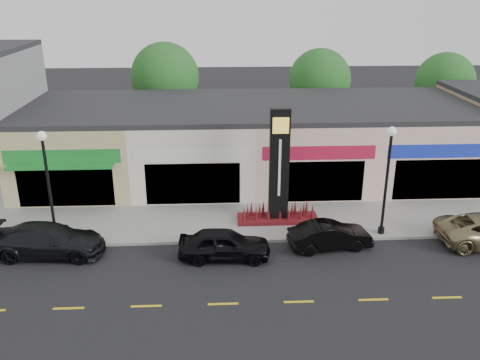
# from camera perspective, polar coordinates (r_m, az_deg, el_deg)

# --- Properties ---
(ground) EXTENTS (120.00, 120.00, 0.00)m
(ground) POSITION_cam_1_polar(r_m,az_deg,el_deg) (23.09, -2.04, -9.51)
(ground) COLOR black
(ground) RESTS_ON ground
(sidewalk) EXTENTS (52.00, 4.30, 0.15)m
(sidewalk) POSITION_cam_1_polar(r_m,az_deg,el_deg) (26.90, -2.19, -4.68)
(sidewalk) COLOR gray
(sidewalk) RESTS_ON ground
(curb) EXTENTS (52.00, 0.20, 0.15)m
(curb) POSITION_cam_1_polar(r_m,az_deg,el_deg) (24.89, -2.12, -6.92)
(curb) COLOR gray
(curb) RESTS_ON ground
(shop_beige) EXTENTS (7.00, 10.85, 4.80)m
(shop_beige) POSITION_cam_1_polar(r_m,az_deg,el_deg) (33.77, -17.02, 4.01)
(shop_beige) COLOR tan
(shop_beige) RESTS_ON ground
(shop_cream) EXTENTS (7.00, 10.01, 4.80)m
(shop_cream) POSITION_cam_1_polar(r_m,az_deg,el_deg) (32.76, -5.04, 4.35)
(shop_cream) COLOR beige
(shop_cream) RESTS_ON ground
(shop_pink_w) EXTENTS (7.00, 10.01, 4.80)m
(shop_pink_w) POSITION_cam_1_polar(r_m,az_deg,el_deg) (33.21, 7.15, 4.50)
(shop_pink_w) COLOR beige
(shop_pink_w) RESTS_ON ground
(shop_pink_e) EXTENTS (7.00, 10.01, 4.80)m
(shop_pink_e) POSITION_cam_1_polar(r_m,az_deg,el_deg) (35.09, 18.52, 4.46)
(shop_pink_e) COLOR beige
(shop_pink_e) RESTS_ON ground
(tree_rear_west) EXTENTS (5.20, 5.20, 7.83)m
(tree_rear_west) POSITION_cam_1_polar(r_m,az_deg,el_deg) (40.12, -8.42, 11.42)
(tree_rear_west) COLOR #382619
(tree_rear_west) RESTS_ON ground
(tree_rear_mid) EXTENTS (4.80, 4.80, 7.29)m
(tree_rear_mid) POSITION_cam_1_polar(r_m,az_deg,el_deg) (40.82, 8.95, 11.07)
(tree_rear_mid) COLOR #382619
(tree_rear_mid) RESTS_ON ground
(tree_rear_east) EXTENTS (4.60, 4.60, 6.94)m
(tree_rear_east) POSITION_cam_1_polar(r_m,az_deg,el_deg) (43.96, 22.01, 10.18)
(tree_rear_east) COLOR #382619
(tree_rear_east) RESTS_ON ground
(lamp_west_near) EXTENTS (0.44, 0.44, 5.47)m
(lamp_west_near) POSITION_cam_1_polar(r_m,az_deg,el_deg) (25.12, -20.81, 0.42)
(lamp_west_near) COLOR black
(lamp_west_near) RESTS_ON sidewalk
(lamp_east_near) EXTENTS (0.44, 0.44, 5.47)m
(lamp_east_near) POSITION_cam_1_polar(r_m,az_deg,el_deg) (25.22, 16.25, 1.05)
(lamp_east_near) COLOR black
(lamp_east_near) RESTS_ON sidewalk
(pylon_sign) EXTENTS (4.20, 1.30, 6.00)m
(pylon_sign) POSITION_cam_1_polar(r_m,az_deg,el_deg) (26.07, 4.36, -0.31)
(pylon_sign) COLOR #53100E
(pylon_sign) RESTS_ON sidewalk
(car_dark_sedan) EXTENTS (2.37, 5.25, 1.49)m
(car_dark_sedan) POSITION_cam_1_polar(r_m,az_deg,el_deg) (25.15, -20.74, -6.35)
(car_dark_sedan) COLOR black
(car_dark_sedan) RESTS_ON ground
(car_black_sedan) EXTENTS (1.84, 4.24, 1.42)m
(car_black_sedan) POSITION_cam_1_polar(r_m,az_deg,el_deg) (23.28, -1.77, -7.22)
(car_black_sedan) COLOR black
(car_black_sedan) RESTS_ON ground
(car_black_conv) EXTENTS (1.91, 4.08, 1.30)m
(car_black_conv) POSITION_cam_1_polar(r_m,az_deg,el_deg) (24.54, 10.08, -6.17)
(car_black_conv) COLOR black
(car_black_conv) RESTS_ON ground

